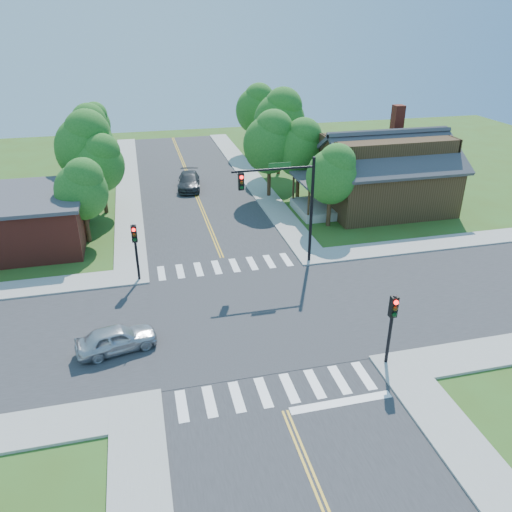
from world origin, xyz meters
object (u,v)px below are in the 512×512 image
object	(u,v)px
signal_pole_se	(392,317)
car_silver	(116,339)
house_ne	(384,169)
signal_mast_ne	(287,196)
signal_pole_nw	(135,242)
car_dgrey	(189,182)

from	to	relation	value
signal_pole_se	car_silver	world-z (taller)	signal_pole_se
signal_pole_se	car_silver	size ratio (longest dim) A/B	0.91
house_ne	car_silver	xyz separation A→B (m)	(-21.99, -15.71, -2.66)
signal_pole_se	house_ne	xyz separation A→B (m)	(9.51, 19.86, 0.67)
signal_mast_ne	signal_pole_se	bearing A→B (deg)	-81.44
signal_pole_se	signal_pole_nw	size ratio (longest dim) A/B	1.00
signal_pole_se	signal_mast_ne	bearing A→B (deg)	98.56
signal_pole_se	signal_pole_nw	distance (m)	15.84
signal_pole_nw	signal_mast_ne	bearing A→B (deg)	0.07
signal_pole_se	car_dgrey	distance (m)	29.33
car_silver	car_dgrey	distance (m)	25.35
signal_pole_nw	car_dgrey	distance (m)	18.32
signal_pole_se	signal_pole_nw	xyz separation A→B (m)	(-11.20, 11.20, 0.00)
signal_mast_ne	car_silver	world-z (taller)	signal_mast_ne
car_silver	car_dgrey	size ratio (longest dim) A/B	0.81
car_dgrey	signal_mast_ne	bearing A→B (deg)	-68.99
car_silver	house_ne	bearing A→B (deg)	-66.62
signal_pole_se	car_dgrey	size ratio (longest dim) A/B	0.74
signal_mast_ne	house_ne	bearing A→B (deg)	37.68
signal_mast_ne	house_ne	size ratio (longest dim) A/B	0.55
signal_mast_ne	signal_pole_nw	size ratio (longest dim) A/B	1.89
signal_mast_ne	signal_pole_nw	distance (m)	9.76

